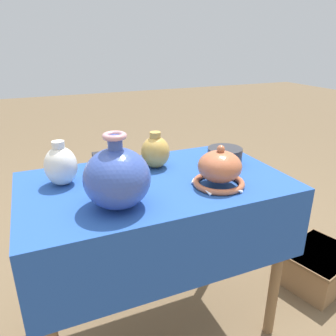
{
  "coord_description": "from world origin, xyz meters",
  "views": [
    {
      "loc": [
        -0.41,
        -1.08,
        1.23
      ],
      "look_at": [
        0.01,
        -0.11,
        0.81
      ],
      "focal_mm": 35.0,
      "sensor_mm": 36.0,
      "label": 1
    }
  ],
  "objects_px": {
    "jar_round_ivory": "(61,165)",
    "wooden_crate": "(318,266)",
    "vase_dome_bell": "(219,170)",
    "mosaic_tile_box": "(111,163)",
    "pot_squat_charcoal": "(225,156)",
    "jar_round_ochre": "(155,152)",
    "vase_tall_bulbous": "(117,178)"
  },
  "relations": [
    {
      "from": "jar_round_ivory",
      "to": "wooden_crate",
      "type": "distance_m",
      "value": 1.42
    },
    {
      "from": "vase_dome_bell",
      "to": "wooden_crate",
      "type": "distance_m",
      "value": 0.98
    },
    {
      "from": "mosaic_tile_box",
      "to": "wooden_crate",
      "type": "bearing_deg",
      "value": -9.58
    },
    {
      "from": "pot_squat_charcoal",
      "to": "wooden_crate",
      "type": "xyz_separation_m",
      "value": [
        0.55,
        -0.12,
        -0.66
      ]
    },
    {
      "from": "pot_squat_charcoal",
      "to": "wooden_crate",
      "type": "distance_m",
      "value": 0.87
    },
    {
      "from": "jar_round_ivory",
      "to": "pot_squat_charcoal",
      "type": "relative_size",
      "value": 1.13
    },
    {
      "from": "jar_round_ivory",
      "to": "jar_round_ochre",
      "type": "bearing_deg",
      "value": 4.44
    },
    {
      "from": "mosaic_tile_box",
      "to": "pot_squat_charcoal",
      "type": "distance_m",
      "value": 0.48
    },
    {
      "from": "vase_tall_bulbous",
      "to": "vase_dome_bell",
      "type": "height_order",
      "value": "vase_tall_bulbous"
    },
    {
      "from": "vase_dome_bell",
      "to": "jar_round_ivory",
      "type": "distance_m",
      "value": 0.58
    },
    {
      "from": "mosaic_tile_box",
      "to": "wooden_crate",
      "type": "relative_size",
      "value": 0.35
    },
    {
      "from": "vase_tall_bulbous",
      "to": "jar_round_ivory",
      "type": "xyz_separation_m",
      "value": [
        -0.15,
        0.25,
        -0.03
      ]
    },
    {
      "from": "vase_dome_bell",
      "to": "mosaic_tile_box",
      "type": "height_order",
      "value": "vase_dome_bell"
    },
    {
      "from": "vase_tall_bulbous",
      "to": "vase_dome_bell",
      "type": "distance_m",
      "value": 0.39
    },
    {
      "from": "vase_tall_bulbous",
      "to": "jar_round_ivory",
      "type": "relative_size",
      "value": 1.47
    },
    {
      "from": "mosaic_tile_box",
      "to": "jar_round_ivory",
      "type": "xyz_separation_m",
      "value": [
        -0.2,
        -0.06,
        0.04
      ]
    },
    {
      "from": "jar_round_ivory",
      "to": "vase_dome_bell",
      "type": "bearing_deg",
      "value": -24.11
    },
    {
      "from": "jar_round_ivory",
      "to": "wooden_crate",
      "type": "height_order",
      "value": "jar_round_ivory"
    },
    {
      "from": "pot_squat_charcoal",
      "to": "jar_round_ochre",
      "type": "xyz_separation_m",
      "value": [
        -0.29,
        0.08,
        0.03
      ]
    },
    {
      "from": "wooden_crate",
      "to": "pot_squat_charcoal",
      "type": "bearing_deg",
      "value": 152.78
    },
    {
      "from": "mosaic_tile_box",
      "to": "vase_dome_bell",
      "type": "bearing_deg",
      "value": -38.89
    },
    {
      "from": "vase_dome_bell",
      "to": "jar_round_ivory",
      "type": "xyz_separation_m",
      "value": [
        -0.53,
        0.24,
        0.01
      ]
    },
    {
      "from": "jar_round_ochre",
      "to": "mosaic_tile_box",
      "type": "bearing_deg",
      "value": 169.14
    },
    {
      "from": "mosaic_tile_box",
      "to": "jar_round_ivory",
      "type": "relative_size",
      "value": 0.9
    },
    {
      "from": "jar_round_ivory",
      "to": "pot_squat_charcoal",
      "type": "bearing_deg",
      "value": -4.58
    },
    {
      "from": "jar_round_ochre",
      "to": "jar_round_ivory",
      "type": "bearing_deg",
      "value": -175.56
    },
    {
      "from": "mosaic_tile_box",
      "to": "jar_round_ochre",
      "type": "relative_size",
      "value": 0.98
    },
    {
      "from": "pot_squat_charcoal",
      "to": "wooden_crate",
      "type": "relative_size",
      "value": 0.35
    },
    {
      "from": "pot_squat_charcoal",
      "to": "wooden_crate",
      "type": "bearing_deg",
      "value": -12.27
    },
    {
      "from": "wooden_crate",
      "to": "jar_round_ochre",
      "type": "bearing_deg",
      "value": 151.42
    },
    {
      "from": "mosaic_tile_box",
      "to": "pot_squat_charcoal",
      "type": "relative_size",
      "value": 1.02
    },
    {
      "from": "vase_dome_bell",
      "to": "pot_squat_charcoal",
      "type": "bearing_deg",
      "value": 52.84
    }
  ]
}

